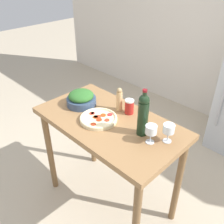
{
  "coord_description": "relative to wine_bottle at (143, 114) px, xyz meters",
  "views": [
    {
      "loc": [
        1.16,
        -1.13,
        2.05
      ],
      "look_at": [
        0.0,
        0.03,
        1.01
      ],
      "focal_mm": 40.0,
      "sensor_mm": 36.0,
      "label": 1
    }
  ],
  "objects": [
    {
      "name": "homemade_pizza",
      "position": [
        -0.35,
        -0.1,
        -0.15
      ],
      "size": [
        0.29,
        0.29,
        0.03
      ],
      "color": "beige",
      "rests_on": "prep_counter"
    },
    {
      "name": "prep_counter",
      "position": [
        -0.29,
        -0.04,
        -0.31
      ],
      "size": [
        1.19,
        0.66,
        0.95
      ],
      "color": "olive",
      "rests_on": "ground_plane"
    },
    {
      "name": "salt_canister",
      "position": [
        -0.25,
        0.14,
        -0.11
      ],
      "size": [
        0.07,
        0.07,
        0.12
      ],
      "color": "#B2231E",
      "rests_on": "prep_counter"
    },
    {
      "name": "wine_glass_near",
      "position": [
        0.1,
        -0.03,
        -0.07
      ],
      "size": [
        0.08,
        0.08,
        0.14
      ],
      "color": "silver",
      "rests_on": "prep_counter"
    },
    {
      "name": "wine_bottle",
      "position": [
        0.0,
        0.0,
        0.0
      ],
      "size": [
        0.08,
        0.08,
        0.36
      ],
      "color": "black",
      "rests_on": "prep_counter"
    },
    {
      "name": "pepper_mill",
      "position": [
        -0.34,
        0.12,
        -0.07
      ],
      "size": [
        0.05,
        0.05,
        0.2
      ],
      "color": "tan",
      "rests_on": "prep_counter"
    },
    {
      "name": "salad_bowl",
      "position": [
        -0.63,
        -0.04,
        -0.11
      ],
      "size": [
        0.25,
        0.25,
        0.13
      ],
      "color": "#384C6B",
      "rests_on": "prep_counter"
    },
    {
      "name": "ground_plane",
      "position": [
        -0.29,
        -0.04,
        -1.12
      ],
      "size": [
        14.0,
        14.0,
        0.0
      ],
      "primitive_type": "plane",
      "color": "#BCAD93"
    },
    {
      "name": "wine_glass_far",
      "position": [
        0.18,
        0.06,
        -0.07
      ],
      "size": [
        0.08,
        0.08,
        0.14
      ],
      "color": "silver",
      "rests_on": "prep_counter"
    }
  ]
}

